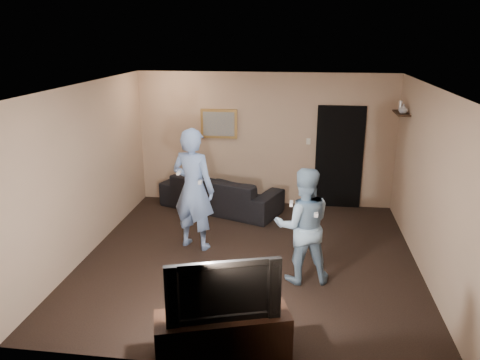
# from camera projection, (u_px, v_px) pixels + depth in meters

# --- Properties ---
(ground) EXTENTS (5.00, 5.00, 0.00)m
(ground) POSITION_uv_depth(u_px,v_px,m) (250.00, 258.00, 7.17)
(ground) COLOR black
(ground) RESTS_ON ground
(ceiling) EXTENTS (5.00, 5.00, 0.04)m
(ceiling) POSITION_uv_depth(u_px,v_px,m) (251.00, 86.00, 6.40)
(ceiling) COLOR silver
(ceiling) RESTS_ON wall_back
(wall_back) EXTENTS (5.00, 0.04, 2.60)m
(wall_back) POSITION_uv_depth(u_px,v_px,m) (265.00, 140.00, 9.15)
(wall_back) COLOR tan
(wall_back) RESTS_ON ground
(wall_front) EXTENTS (5.00, 0.04, 2.60)m
(wall_front) POSITION_uv_depth(u_px,v_px,m) (220.00, 253.00, 4.42)
(wall_front) COLOR tan
(wall_front) RESTS_ON ground
(wall_left) EXTENTS (0.04, 5.00, 2.60)m
(wall_left) POSITION_uv_depth(u_px,v_px,m) (87.00, 170.00, 7.10)
(wall_left) COLOR tan
(wall_left) RESTS_ON ground
(wall_right) EXTENTS (0.04, 5.00, 2.60)m
(wall_right) POSITION_uv_depth(u_px,v_px,m) (429.00, 184.00, 6.46)
(wall_right) COLOR tan
(wall_right) RESTS_ON ground
(sofa) EXTENTS (2.49, 1.68, 0.68)m
(sofa) POSITION_uv_depth(u_px,v_px,m) (221.00, 192.00, 9.08)
(sofa) COLOR black
(sofa) RESTS_ON ground
(throw_pillow) EXTENTS (0.41, 0.26, 0.39)m
(throw_pillow) POSITION_uv_depth(u_px,v_px,m) (195.00, 184.00, 9.10)
(throw_pillow) COLOR #17453F
(throw_pillow) RESTS_ON sofa
(painting_frame) EXTENTS (0.72, 0.05, 0.57)m
(painting_frame) POSITION_uv_depth(u_px,v_px,m) (219.00, 124.00, 9.15)
(painting_frame) COLOR olive
(painting_frame) RESTS_ON wall_back
(painting_canvas) EXTENTS (0.62, 0.01, 0.47)m
(painting_canvas) POSITION_uv_depth(u_px,v_px,m) (219.00, 124.00, 9.12)
(painting_canvas) COLOR slate
(painting_canvas) RESTS_ON painting_frame
(doorway) EXTENTS (0.90, 0.06, 2.00)m
(doorway) POSITION_uv_depth(u_px,v_px,m) (339.00, 158.00, 9.02)
(doorway) COLOR black
(doorway) RESTS_ON ground
(light_switch) EXTENTS (0.08, 0.02, 0.12)m
(light_switch) POSITION_uv_depth(u_px,v_px,m) (308.00, 141.00, 9.02)
(light_switch) COLOR silver
(light_switch) RESTS_ON wall_back
(wall_shelf) EXTENTS (0.20, 0.60, 0.03)m
(wall_shelf) POSITION_uv_depth(u_px,v_px,m) (401.00, 113.00, 7.97)
(wall_shelf) COLOR black
(wall_shelf) RESTS_ON wall_right
(shelf_vase) EXTENTS (0.16, 0.16, 0.16)m
(shelf_vase) POSITION_uv_depth(u_px,v_px,m) (403.00, 109.00, 7.82)
(shelf_vase) COLOR #ADADB2
(shelf_vase) RESTS_ON wall_shelf
(shelf_figurine) EXTENTS (0.06, 0.06, 0.18)m
(shelf_figurine) POSITION_uv_depth(u_px,v_px,m) (401.00, 106.00, 8.06)
(shelf_figurine) COLOR #B6B6BB
(shelf_figurine) RESTS_ON wall_shelf
(tv_console) EXTENTS (1.48, 0.86, 0.50)m
(tv_console) POSITION_uv_depth(u_px,v_px,m) (223.00, 336.00, 4.92)
(tv_console) COLOR black
(tv_console) RESTS_ON ground
(television) EXTENTS (1.16, 0.50, 0.67)m
(television) POSITION_uv_depth(u_px,v_px,m) (222.00, 286.00, 4.74)
(television) COLOR black
(television) RESTS_ON tv_console
(wii_player_left) EXTENTS (0.82, 0.66, 1.94)m
(wii_player_left) POSITION_uv_depth(u_px,v_px,m) (193.00, 189.00, 7.28)
(wii_player_left) COLOR #7595CC
(wii_player_left) RESTS_ON ground
(wii_player_right) EXTENTS (0.88, 0.74, 1.62)m
(wii_player_right) POSITION_uv_depth(u_px,v_px,m) (303.00, 226.00, 6.31)
(wii_player_right) COLOR #7D9DB6
(wii_player_right) RESTS_ON ground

